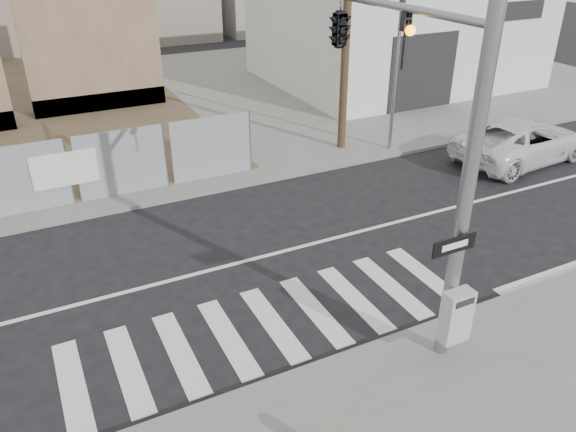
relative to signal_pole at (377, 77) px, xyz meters
name	(u,v)px	position (x,y,z in m)	size (l,w,h in m)	color
ground	(230,265)	(-2.49, 2.05, -4.78)	(100.00, 100.00, 0.00)	black
sidewalk_far	(115,110)	(-2.49, 16.05, -4.72)	(50.00, 20.00, 0.12)	slate
signal_pole	(377,77)	(0.00, 0.00, 0.00)	(0.96, 5.87, 7.00)	gray
far_signal_pole	(397,54)	(5.51, 6.65, -1.30)	(0.16, 0.20, 5.60)	gray
concrete_wall_right	(90,33)	(-2.99, 16.13, -1.40)	(5.50, 1.30, 8.00)	brown
auto_shop	(394,31)	(11.50, 15.01, -2.25)	(12.00, 10.20, 5.95)	silver
suv	(522,141)	(9.04, 3.87, -4.06)	(2.40, 5.22, 1.45)	white
traffic_cone_d	(134,175)	(-3.52, 7.46, -4.31)	(0.42, 0.42, 0.72)	#FF490D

